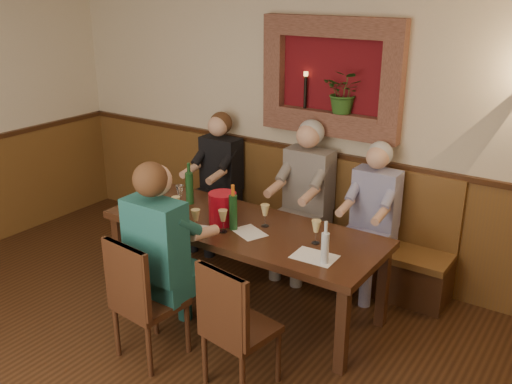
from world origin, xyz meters
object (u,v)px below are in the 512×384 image
spittoon_bucket (223,208)px  wine_bottle_green_a (233,211)px  chair_near_left (150,322)px  person_chair_front (167,270)px  chair_near_right (240,349)px  person_bench_mid (303,211)px  person_bench_right (370,232)px  wine_bottle_green_b (189,187)px  bench (298,232)px  dining_table (243,233)px  water_bottle (325,247)px  person_bench_left (216,192)px

spittoon_bucket → wine_bottle_green_a: bearing=-20.6°
chair_near_left → person_chair_front: person_chair_front is taller
chair_near_right → person_bench_mid: size_ratio=0.65×
person_bench_mid → wine_bottle_green_a: bearing=-97.4°
person_bench_right → wine_bottle_green_b: person_bench_right is taller
person_chair_front → spittoon_bucket: person_chair_front is taller
bench → person_bench_right: (0.79, -0.10, 0.24)m
dining_table → chair_near_right: chair_near_right is taller
wine_bottle_green_b → water_bottle: 1.61m
person_bench_left → person_bench_mid: size_ratio=0.96×
chair_near_right → person_chair_front: 0.82m
wine_bottle_green_b → person_chair_front: bearing=-59.4°
person_bench_left → bench: bearing=6.5°
chair_near_right → person_chair_front: size_ratio=0.64×
person_bench_mid → person_bench_right: bearing=0.3°
bench → chair_near_left: (-0.15, -1.93, -0.04)m
chair_near_left → person_bench_mid: size_ratio=0.66×
bench → chair_near_right: (0.59, -1.82, -0.05)m
bench → wine_bottle_green_b: wine_bottle_green_b is taller
dining_table → person_bench_right: bearing=46.9°
dining_table → bench: 1.01m
person_bench_right → person_chair_front: (-0.94, -1.61, 0.06)m
chair_near_right → chair_near_left: bearing=-163.1°
dining_table → water_bottle: (0.88, -0.23, 0.20)m
person_bench_mid → water_bottle: 1.34m
water_bottle → person_bench_mid: bearing=126.2°
bench → chair_near_left: bearing=-94.5°
person_bench_mid → person_bench_right: person_bench_mid is taller
wine_bottle_green_b → water_bottle: wine_bottle_green_b is taller
wine_bottle_green_a → spittoon_bucket: bearing=159.4°
person_bench_left → person_bench_mid: (1.04, -0.00, 0.03)m
person_chair_front → wine_bottle_green_b: 1.09m
dining_table → wine_bottle_green_b: bearing=169.0°
dining_table → person_chair_front: bearing=-100.9°
bench → wine_bottle_green_b: size_ratio=7.76×
person_bench_left → person_bench_right: 1.72m
chair_near_left → person_bench_left: person_bench_left is taller
bench → spittoon_bucket: bench is taller
chair_near_right → spittoon_bucket: spittoon_bucket is taller
dining_table → spittoon_bucket: size_ratio=9.00×
person_bench_right → person_chair_front: person_chair_front is taller
chair_near_left → person_bench_mid: bearing=87.7°
dining_table → person_bench_mid: person_bench_mid is taller
chair_near_right → person_bench_mid: person_bench_mid is taller
dining_table → person_bench_right: person_bench_right is taller
person_bench_right → person_chair_front: bearing=-120.1°
water_bottle → wine_bottle_green_a: bearing=172.6°
chair_near_right → person_bench_right: 1.75m
chair_near_left → water_bottle: 1.42m
chair_near_left → chair_near_right: (0.74, 0.11, -0.01)m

